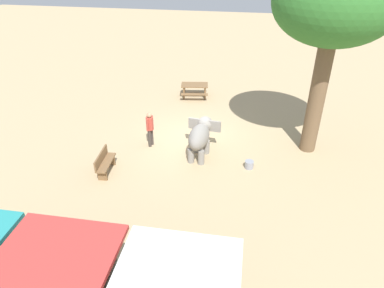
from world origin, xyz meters
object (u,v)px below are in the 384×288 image
at_px(person_handler, 150,127).
at_px(picnic_table_near, 195,88).
at_px(wooden_bench, 104,162).
at_px(shade_tree_main, 335,5).
at_px(feed_bucket, 249,165).
at_px(elephant, 200,136).

xyz_separation_m(person_handler, picnic_table_near, (-1.09, -5.59, -0.36)).
bearing_deg(wooden_bench, person_handler, 147.67).
bearing_deg(shade_tree_main, feed_bucket, 37.35).
distance_m(shade_tree_main, feed_bucket, 6.63).
distance_m(elephant, picnic_table_near, 6.12).
bearing_deg(person_handler, feed_bucket, 1.81).
relative_size(elephant, picnic_table_near, 1.27).
bearing_deg(shade_tree_main, person_handler, 6.98).
bearing_deg(picnic_table_near, feed_bucket, -71.39).
bearing_deg(elephant, person_handler, 87.46).
bearing_deg(picnic_table_near, wooden_bench, -114.36).
relative_size(person_handler, feed_bucket, 4.50).
xyz_separation_m(elephant, picnic_table_near, (1.19, -6.00, -0.35)).
height_order(person_handler, shade_tree_main, shade_tree_main).
bearing_deg(wooden_bench, shade_tree_main, 107.73).
height_order(person_handler, wooden_bench, person_handler).
distance_m(person_handler, picnic_table_near, 5.71).
relative_size(shade_tree_main, feed_bucket, 21.47).
distance_m(wooden_bench, feed_bucket, 5.78).
relative_size(wooden_bench, feed_bucket, 3.95).
distance_m(elephant, feed_bucket, 2.33).
distance_m(person_handler, wooden_bench, 2.65).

